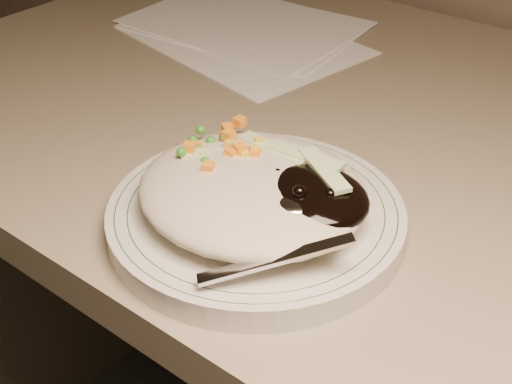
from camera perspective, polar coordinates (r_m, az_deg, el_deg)
The scene contains 5 objects.
desk at distance 0.84m, azimuth 15.40°, elevation -9.57°, with size 1.40×0.70×0.74m.
plate at distance 0.60m, azimuth -0.00°, elevation -2.06°, with size 0.25×0.25×0.02m, color silver.
plate_rim at distance 0.59m, azimuth -0.00°, elevation -1.28°, with size 0.24×0.24×0.00m.
meal at distance 0.58m, azimuth 0.28°, elevation 0.28°, with size 0.21×0.19×0.05m.
papers at distance 1.00m, azimuth -0.93°, elevation 12.91°, with size 0.36×0.29×0.00m.
Camera 1 is at (0.19, 0.79, 1.10)m, focal length 50.00 mm.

